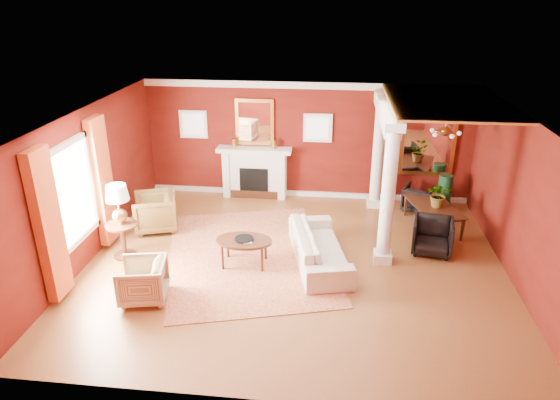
# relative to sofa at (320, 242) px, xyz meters

# --- Properties ---
(ground) EXTENTS (8.00, 8.00, 0.00)m
(ground) POSITION_rel_sofa_xyz_m (-0.47, -0.14, -0.45)
(ground) COLOR brown
(ground) RESTS_ON ground
(room_shell) EXTENTS (8.04, 7.04, 2.92)m
(room_shell) POSITION_rel_sofa_xyz_m (-0.47, -0.14, 1.57)
(room_shell) COLOR #61140D
(room_shell) RESTS_ON ground
(fireplace) EXTENTS (1.85, 0.42, 1.29)m
(fireplace) POSITION_rel_sofa_xyz_m (-1.77, 3.17, 0.20)
(fireplace) COLOR white
(fireplace) RESTS_ON ground
(overmantel_mirror) EXTENTS (0.95, 0.07, 1.15)m
(overmantel_mirror) POSITION_rel_sofa_xyz_m (-1.77, 3.31, 1.45)
(overmantel_mirror) COLOR gold
(overmantel_mirror) RESTS_ON fireplace
(flank_window_left) EXTENTS (0.70, 0.07, 0.70)m
(flank_window_left) POSITION_rel_sofa_xyz_m (-3.32, 3.32, 1.35)
(flank_window_left) COLOR white
(flank_window_left) RESTS_ON room_shell
(flank_window_right) EXTENTS (0.70, 0.07, 0.70)m
(flank_window_right) POSITION_rel_sofa_xyz_m (-0.22, 3.32, 1.35)
(flank_window_right) COLOR white
(flank_window_right) RESTS_ON room_shell
(left_window) EXTENTS (0.21, 2.55, 2.60)m
(left_window) POSITION_rel_sofa_xyz_m (-4.37, -0.74, 0.98)
(left_window) COLOR white
(left_window) RESTS_ON room_shell
(column_front) EXTENTS (0.36, 0.36, 2.80)m
(column_front) POSITION_rel_sofa_xyz_m (1.23, 0.16, 0.98)
(column_front) COLOR white
(column_front) RESTS_ON ground
(column_back) EXTENTS (0.36, 0.36, 2.80)m
(column_back) POSITION_rel_sofa_xyz_m (1.23, 2.86, 0.98)
(column_back) COLOR white
(column_back) RESTS_ON ground
(header_beam) EXTENTS (0.30, 3.20, 0.32)m
(header_beam) POSITION_rel_sofa_xyz_m (1.23, 1.76, 2.17)
(header_beam) COLOR white
(header_beam) RESTS_ON column_front
(amber_ceiling) EXTENTS (2.30, 3.40, 0.04)m
(amber_ceiling) POSITION_rel_sofa_xyz_m (2.38, 1.61, 2.42)
(amber_ceiling) COLOR #EDA145
(amber_ceiling) RESTS_ON room_shell
(dining_mirror) EXTENTS (1.30, 0.07, 1.70)m
(dining_mirror) POSITION_rel_sofa_xyz_m (2.43, 3.31, 1.10)
(dining_mirror) COLOR gold
(dining_mirror) RESTS_ON room_shell
(chandelier) EXTENTS (0.60, 0.62, 0.75)m
(chandelier) POSITION_rel_sofa_xyz_m (2.43, 1.66, 1.80)
(chandelier) COLOR #B07E37
(chandelier) RESTS_ON room_shell
(crown_trim) EXTENTS (8.00, 0.08, 0.16)m
(crown_trim) POSITION_rel_sofa_xyz_m (-0.47, 3.32, 2.37)
(crown_trim) COLOR white
(crown_trim) RESTS_ON room_shell
(base_trim) EXTENTS (8.00, 0.08, 0.12)m
(base_trim) POSITION_rel_sofa_xyz_m (-0.47, 3.32, -0.39)
(base_trim) COLOR white
(base_trim) RESTS_ON ground
(rug) EXTENTS (4.09, 4.82, 0.02)m
(rug) POSITION_rel_sofa_xyz_m (-1.41, 0.09, -0.44)
(rug) COLOR maroon
(rug) RESTS_ON ground
(sofa) EXTENTS (1.17, 2.39, 0.90)m
(sofa) POSITION_rel_sofa_xyz_m (0.00, 0.00, 0.00)
(sofa) COLOR beige
(sofa) RESTS_ON ground
(armchair_leopard) EXTENTS (1.06, 1.10, 0.91)m
(armchair_leopard) POSITION_rel_sofa_xyz_m (-3.64, 1.03, 0.01)
(armchair_leopard) COLOR black
(armchair_leopard) RESTS_ON ground
(armchair_stripe) EXTENTS (0.85, 0.89, 0.79)m
(armchair_stripe) POSITION_rel_sofa_xyz_m (-2.94, -1.59, -0.05)
(armchair_stripe) COLOR #CCB088
(armchair_stripe) RESTS_ON ground
(coffee_table) EXTENTS (1.08, 1.08, 0.54)m
(coffee_table) POSITION_rel_sofa_xyz_m (-1.43, -0.26, 0.05)
(coffee_table) COLOR black
(coffee_table) RESTS_ON ground
(coffee_book) EXTENTS (0.16, 0.05, 0.22)m
(coffee_book) POSITION_rel_sofa_xyz_m (-1.42, -0.34, 0.20)
(coffee_book) COLOR black
(coffee_book) RESTS_ON coffee_table
(side_table) EXTENTS (0.61, 0.61, 1.52)m
(side_table) POSITION_rel_sofa_xyz_m (-3.86, -0.20, 0.58)
(side_table) COLOR black
(side_table) RESTS_ON ground
(dining_table) EXTENTS (0.92, 1.61, 0.85)m
(dining_table) POSITION_rel_sofa_xyz_m (2.46, 1.80, -0.02)
(dining_table) COLOR black
(dining_table) RESTS_ON ground
(dining_chair_near) EXTENTS (0.87, 0.83, 0.78)m
(dining_chair_near) POSITION_rel_sofa_xyz_m (2.23, 0.66, -0.06)
(dining_chair_near) COLOR black
(dining_chair_near) RESTS_ON ground
(dining_chair_far) EXTENTS (0.83, 0.81, 0.67)m
(dining_chair_far) POSITION_rel_sofa_xyz_m (2.24, 2.73, -0.11)
(dining_chair_far) COLOR black
(dining_chair_far) RESTS_ON ground
(green_urn) EXTENTS (0.37, 0.37, 0.88)m
(green_urn) POSITION_rel_sofa_xyz_m (2.86, 2.86, -0.10)
(green_urn) COLOR #133C1E
(green_urn) RESTS_ON ground
(potted_plant) EXTENTS (0.62, 0.66, 0.44)m
(potted_plant) POSITION_rel_sofa_xyz_m (2.51, 1.75, 0.62)
(potted_plant) COLOR #26591E
(potted_plant) RESTS_ON dining_table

